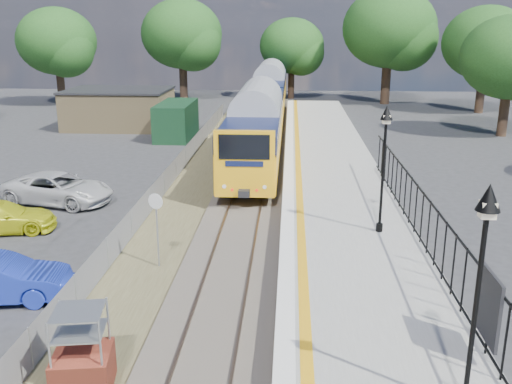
# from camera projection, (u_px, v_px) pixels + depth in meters

# --- Properties ---
(ground) EXTENTS (120.00, 120.00, 0.00)m
(ground) POSITION_uv_depth(u_px,v_px,m) (214.00, 334.00, 15.64)
(ground) COLOR #2D2D30
(ground) RESTS_ON ground
(track_bed) EXTENTS (5.90, 80.00, 0.29)m
(track_bed) POSITION_uv_depth(u_px,v_px,m) (232.00, 217.00, 24.90)
(track_bed) COLOR #473F38
(track_bed) RESTS_ON ground
(platform) EXTENTS (5.00, 70.00, 0.90)m
(platform) POSITION_uv_depth(u_px,v_px,m) (344.00, 224.00, 22.92)
(platform) COLOR gray
(platform) RESTS_ON ground
(platform_edge) EXTENTS (0.90, 70.00, 0.01)m
(platform_edge) POSITION_uv_depth(u_px,v_px,m) (292.00, 212.00, 22.92)
(platform_edge) COLOR silver
(platform_edge) RESTS_ON platform
(victorian_lamp_south) EXTENTS (0.44, 0.44, 4.60)m
(victorian_lamp_south) POSITION_uv_depth(u_px,v_px,m) (483.00, 248.00, 10.27)
(victorian_lamp_south) COLOR black
(victorian_lamp_south) RESTS_ON platform
(victorian_lamp_north) EXTENTS (0.44, 0.44, 4.60)m
(victorian_lamp_north) POSITION_uv_depth(u_px,v_px,m) (385.00, 140.00, 19.86)
(victorian_lamp_north) COLOR black
(victorian_lamp_north) RESTS_ON platform
(palisade_fence) EXTENTS (0.12, 26.00, 2.00)m
(palisade_fence) POSITION_uv_depth(u_px,v_px,m) (442.00, 247.00, 16.88)
(palisade_fence) COLOR black
(palisade_fence) RESTS_ON platform
(wire_fence) EXTENTS (0.06, 52.00, 1.20)m
(wire_fence) POSITION_uv_depth(u_px,v_px,m) (160.00, 189.00, 27.20)
(wire_fence) COLOR #999EA3
(wire_fence) RESTS_ON ground
(outbuilding) EXTENTS (10.80, 10.10, 3.12)m
(outbuilding) POSITION_uv_depth(u_px,v_px,m) (130.00, 110.00, 45.72)
(outbuilding) COLOR #967F54
(outbuilding) RESTS_ON ground
(tree_line) EXTENTS (56.80, 43.80, 11.88)m
(tree_line) POSITION_uv_depth(u_px,v_px,m) (286.00, 41.00, 53.89)
(tree_line) COLOR #332319
(tree_line) RESTS_ON ground
(train) EXTENTS (2.82, 40.83, 3.51)m
(train) POSITION_uv_depth(u_px,v_px,m) (265.00, 102.00, 44.58)
(train) COLOR gold
(train) RESTS_ON ground
(brick_plinth) EXTENTS (1.46, 1.46, 2.08)m
(brick_plinth) POSITION_uv_depth(u_px,v_px,m) (82.00, 352.00, 12.96)
(brick_plinth) COLOR #9A3B27
(brick_plinth) RESTS_ON ground
(speed_sign) EXTENTS (0.53, 0.20, 2.71)m
(speed_sign) POSITION_uv_depth(u_px,v_px,m) (156.00, 218.00, 19.36)
(speed_sign) COLOR #999EA3
(speed_sign) RESTS_ON ground
(car_yellow) EXTENTS (4.65, 2.68, 1.27)m
(car_yellow) POSITION_uv_depth(u_px,v_px,m) (0.00, 217.00, 23.16)
(car_yellow) COLOR #C5C817
(car_yellow) RESTS_ON ground
(car_white) EXTENTS (5.62, 3.57, 1.44)m
(car_white) POSITION_uv_depth(u_px,v_px,m) (58.00, 189.00, 26.86)
(car_white) COLOR silver
(car_white) RESTS_ON ground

